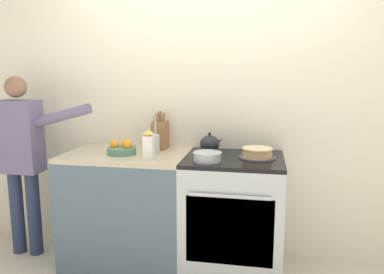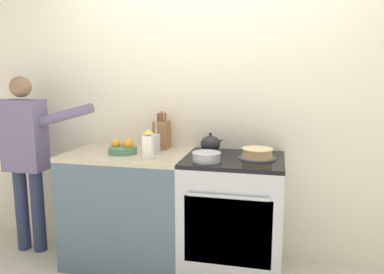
{
  "view_description": "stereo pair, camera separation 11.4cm",
  "coord_description": "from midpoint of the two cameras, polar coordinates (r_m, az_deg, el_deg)",
  "views": [
    {
      "loc": [
        0.44,
        -2.42,
        1.55
      ],
      "look_at": [
        -0.07,
        0.29,
        1.07
      ],
      "focal_mm": 35.0,
      "sensor_mm": 36.0,
      "label": 1
    },
    {
      "loc": [
        0.55,
        -2.4,
        1.55
      ],
      "look_at": [
        -0.07,
        0.29,
        1.07
      ],
      "focal_mm": 35.0,
      "sensor_mm": 36.0,
      "label": 2
    }
  ],
  "objects": [
    {
      "name": "mixing_bowl",
      "position": [
        2.67,
        3.43,
        -3.01
      ],
      "size": [
        0.21,
        0.21,
        0.07
      ],
      "color": "#B7BABF",
      "rests_on": "stove_range"
    },
    {
      "name": "stove_range",
      "position": [
        2.95,
        7.35,
        -11.9
      ],
      "size": [
        0.74,
        0.67,
        0.92
      ],
      "color": "#B7BABF",
      "rests_on": "ground_plane"
    },
    {
      "name": "milk_carton",
      "position": [
        2.74,
        -5.5,
        -1.19
      ],
      "size": [
        0.07,
        0.07,
        0.22
      ],
      "color": "white",
      "rests_on": "counter_cabinet"
    },
    {
      "name": "tea_kettle",
      "position": [
        2.97,
        3.95,
        -1.07
      ],
      "size": [
        0.19,
        0.16,
        0.16
      ],
      "color": "#232328",
      "rests_on": "stove_range"
    },
    {
      "name": "layer_cake",
      "position": [
        2.8,
        11.08,
        -2.53
      ],
      "size": [
        0.28,
        0.28,
        0.08
      ],
      "color": "#4C4C51",
      "rests_on": "stove_range"
    },
    {
      "name": "knife_block",
      "position": [
        3.11,
        -3.6,
        0.37
      ],
      "size": [
        0.12,
        0.14,
        0.31
      ],
      "color": "olive",
      "rests_on": "counter_cabinet"
    },
    {
      "name": "counter_cabinet",
      "position": [
        3.14,
        -8.52,
        -10.55
      ],
      "size": [
        0.96,
        0.64,
        0.92
      ],
      "color": "#4C6070",
      "rests_on": "ground_plane"
    },
    {
      "name": "person_baker",
      "position": [
        3.43,
        -23.09,
        -1.84
      ],
      "size": [
        0.89,
        0.2,
        1.52
      ],
      "rotation": [
        0.0,
        0.0,
        -0.12
      ],
      "color": "#283351",
      "rests_on": "ground_plane"
    },
    {
      "name": "utensil_crock",
      "position": [
        2.93,
        -4.74,
        -0.98
      ],
      "size": [
        0.1,
        0.1,
        0.31
      ],
      "color": "#B7BABF",
      "rests_on": "counter_cabinet"
    },
    {
      "name": "wall_back",
      "position": [
        3.12,
        3.92,
        5.29
      ],
      "size": [
        8.0,
        0.04,
        2.6
      ],
      "color": "silver",
      "rests_on": "ground_plane"
    },
    {
      "name": "fruit_bowl",
      "position": [
        2.97,
        -9.28,
        -1.6
      ],
      "size": [
        0.22,
        0.22,
        0.12
      ],
      "color": "#4C7F66",
      "rests_on": "counter_cabinet"
    }
  ]
}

